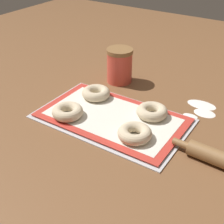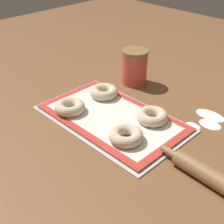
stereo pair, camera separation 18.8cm
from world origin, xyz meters
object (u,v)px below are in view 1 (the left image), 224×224
Objects in this scene: bagel_front_right at (135,133)px; bagel_back_right at (152,112)px; bagel_front_left at (68,112)px; baking_tray at (112,118)px; flour_canister at (120,65)px; bagel_back_left at (96,93)px.

bagel_front_right and bagel_back_right have the same top height.
bagel_front_right is (0.25, 0.02, 0.00)m from bagel_front_left.
bagel_back_right is at bearing 95.16° from bagel_front_right.
baking_tray is 0.14m from bagel_front_right.
bagel_front_left is at bearing -88.98° from flour_canister.
flour_canister reaches higher than baking_tray.
bagel_back_left is at bearing 179.28° from bagel_back_right.
baking_tray is 0.15m from bagel_front_left.
bagel_front_left is 0.34m from flour_canister.
bagel_front_right is at bearing -30.03° from bagel_back_left.
baking_tray is 4.81× the size of bagel_front_left.
bagel_back_right is at bearing 34.18° from baking_tray.
bagel_back_left is 1.00× the size of bagel_back_right.
bagel_front_left is 0.28m from bagel_back_right.
bagel_back_left is at bearing 147.33° from baking_tray.
baking_tray is at bearing 32.30° from bagel_front_left.
bagel_front_right is at bearing -84.84° from bagel_back_right.
bagel_front_left reaches higher than baking_tray.
bagel_back_right is (0.24, 0.16, 0.00)m from bagel_front_left.
bagel_front_right is at bearing 3.63° from bagel_front_left.
bagel_back_right is at bearing -36.94° from flour_canister.
bagel_back_left is 0.74× the size of flour_canister.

